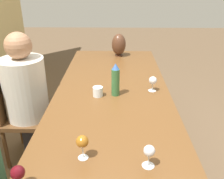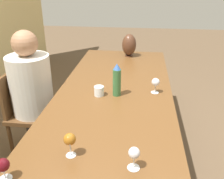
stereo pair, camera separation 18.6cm
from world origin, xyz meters
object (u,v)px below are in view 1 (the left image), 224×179
object	(u,v)px
wine_glass_0	(82,142)
chair_far	(22,114)
water_bottle	(115,80)
person_far	(28,96)
wine_glass_2	(18,173)
water_tumbler	(98,92)
vase	(119,45)
wine_glass_4	(153,81)
wine_glass_1	(149,152)

from	to	relation	value
wine_glass_0	chair_far	distance (m)	1.21
water_bottle	person_far	size ratio (longest dim) A/B	0.23
wine_glass_0	wine_glass_2	distance (m)	0.35
wine_glass_0	chair_far	world-z (taller)	wine_glass_0
water_tumbler	vase	world-z (taller)	vase
wine_glass_4	chair_far	world-z (taller)	wine_glass_4
wine_glass_2	wine_glass_0	bearing A→B (deg)	-52.39
wine_glass_4	person_far	world-z (taller)	person_far
vase	person_far	bearing A→B (deg)	140.35
water_tumbler	person_far	bearing A→B (deg)	78.07
wine_glass_4	water_bottle	bearing A→B (deg)	105.32
wine_glass_2	vase	bearing A→B (deg)	-12.81
chair_far	wine_glass_4	bearing A→B (deg)	-91.24
water_bottle	wine_glass_1	size ratio (longest dim) A/B	2.15
wine_glass_1	water_bottle	bearing A→B (deg)	11.82
vase	wine_glass_4	size ratio (longest dim) A/B	2.08
wine_glass_1	wine_glass_2	world-z (taller)	wine_glass_1
wine_glass_0	wine_glass_2	bearing A→B (deg)	127.61
wine_glass_0	wine_glass_4	bearing A→B (deg)	-29.12
wine_glass_1	chair_far	xyz separation A→B (m)	(0.98, 1.06, -0.36)
wine_glass_0	wine_glass_4	distance (m)	1.02
water_tumbler	chair_far	xyz separation A→B (m)	(0.14, 0.73, -0.31)
water_tumbler	person_far	xyz separation A→B (m)	(0.14, 0.65, -0.12)
water_tumbler	wine_glass_0	distance (m)	0.78
water_tumbler	vase	bearing A→B (deg)	-9.03
wine_glass_0	chair_far	bearing A→B (deg)	37.41
water_tumbler	wine_glass_2	distance (m)	1.04
wine_glass_2	wine_glass_1	bearing A→B (deg)	-76.16
person_far	wine_glass_0	bearing A→B (deg)	-145.88
chair_far	wine_glass_2	bearing A→B (deg)	-159.40
wine_glass_1	wine_glass_0	bearing A→B (deg)	80.77
wine_glass_4	person_far	bearing A→B (deg)	88.67
wine_glass_1	person_far	xyz separation A→B (m)	(0.98, 0.98, -0.17)
vase	wine_glass_4	world-z (taller)	vase
person_far	water_bottle	bearing A→B (deg)	-98.17
water_bottle	vase	distance (m)	1.12
water_bottle	wine_glass_0	world-z (taller)	water_bottle
water_tumbler	wine_glass_1	distance (m)	0.90
water_tumbler	wine_glass_4	xyz separation A→B (m)	(0.11, -0.47, 0.05)
wine_glass_1	chair_far	bearing A→B (deg)	47.29
wine_glass_2	person_far	size ratio (longest dim) A/B	0.10
wine_glass_0	wine_glass_1	xyz separation A→B (m)	(-0.06, -0.35, -0.01)
wine_glass_1	water_tumbler	bearing A→B (deg)	21.33
wine_glass_2	wine_glass_4	bearing A→B (deg)	-35.00
wine_glass_0	chair_far	size ratio (longest dim) A/B	0.17
wine_glass_0	wine_glass_2	size ratio (longest dim) A/B	1.19
wine_glass_4	wine_glass_1	bearing A→B (deg)	171.48
water_bottle	wine_glass_0	distance (m)	0.82
vase	wine_glass_0	xyz separation A→B (m)	(-1.92, 0.21, -0.04)
chair_far	wine_glass_1	bearing A→B (deg)	-132.71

